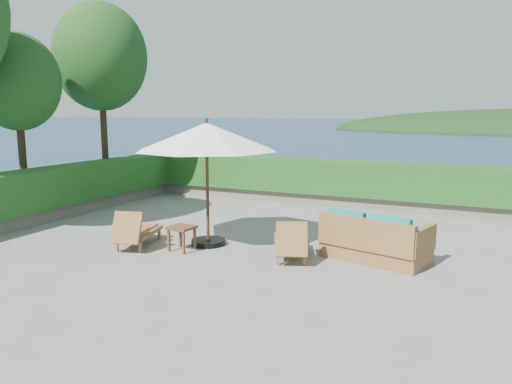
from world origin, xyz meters
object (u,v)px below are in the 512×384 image
at_px(patio_umbrella, 207,138).
at_px(side_table, 182,231).
at_px(wicker_loveseat, 374,242).
at_px(lounge_left, 136,231).
at_px(lounge_right, 291,242).

height_order(patio_umbrella, side_table, patio_umbrella).
distance_m(side_table, wicker_loveseat, 3.83).
xyz_separation_m(patio_umbrella, lounge_left, (-1.28, -0.79, -1.93)).
xyz_separation_m(patio_umbrella, side_table, (-0.26, -0.62, -1.86)).
bearing_deg(lounge_right, side_table, 168.07).
bearing_deg(lounge_left, wicker_loveseat, -1.48).
height_order(lounge_left, side_table, lounge_left).
relative_size(lounge_right, wicker_loveseat, 0.71).
bearing_deg(wicker_loveseat, patio_umbrella, -159.44).
xyz_separation_m(patio_umbrella, lounge_right, (1.97, -0.21, -1.94)).
distance_m(lounge_left, lounge_right, 3.31).
bearing_deg(side_table, lounge_right, 10.33).
height_order(lounge_left, wicker_loveseat, wicker_loveseat).
bearing_deg(lounge_left, patio_umbrella, 16.38).
height_order(lounge_right, wicker_loveseat, wicker_loveseat).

